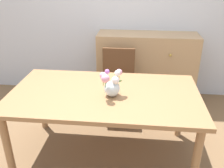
% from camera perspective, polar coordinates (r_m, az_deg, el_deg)
% --- Properties ---
extents(ground_plane, '(12.00, 12.00, 0.00)m').
position_cam_1_polar(ground_plane, '(2.77, -1.58, -15.84)').
color(ground_plane, brown).
extents(back_wall, '(7.00, 0.10, 2.80)m').
position_cam_1_polar(back_wall, '(3.71, 1.51, 18.71)').
color(back_wall, silver).
rests_on(back_wall, ground_plane).
extents(dining_table, '(1.81, 1.01, 0.75)m').
position_cam_1_polar(dining_table, '(2.39, -1.77, -3.66)').
color(dining_table, '#9E7047').
rests_on(dining_table, ground_plane).
extents(chair_far, '(0.42, 0.42, 0.90)m').
position_cam_1_polar(chair_far, '(3.20, 1.37, 1.22)').
color(chair_far, brown).
rests_on(chair_far, ground_plane).
extents(dresser, '(1.40, 0.47, 1.00)m').
position_cam_1_polar(dresser, '(3.65, 7.88, 3.78)').
color(dresser, tan).
rests_on(dresser, ground_plane).
extents(flower_vase, '(0.20, 0.20, 0.25)m').
position_cam_1_polar(flower_vase, '(2.23, -0.08, -0.21)').
color(flower_vase, silver).
rests_on(flower_vase, dining_table).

